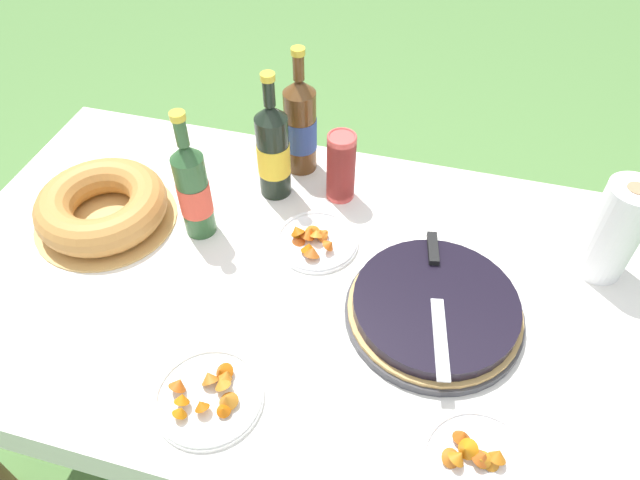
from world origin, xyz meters
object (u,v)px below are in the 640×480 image
Objects in this scene: serving_knife at (436,288)px; snack_plate_left at (479,465)px; bundt_cake at (102,206)px; paper_towel_roll at (615,231)px; cup_stack at (341,167)px; juice_bottle_red at (273,151)px; berry_tart at (435,309)px; cider_bottle_green at (193,190)px; snack_plate_near at (209,395)px; cider_bottle_amber at (300,126)px; snack_plate_right at (315,240)px.

snack_plate_left is at bearing 9.56° from serving_knife.
paper_towel_roll is at bearing 7.53° from bundt_cake.
cup_stack is (0.54, 0.24, 0.05)m from bundt_cake.
serving_knife is 1.77× the size of snack_plate_left.
berry_tart is at bearing -33.56° from juice_bottle_red.
bundt_cake is 1.01× the size of juice_bottle_red.
snack_plate_near is at bearing -64.97° from cider_bottle_green.
bundt_cake is 0.59m from cup_stack.
paper_towel_roll is at bearing 67.28° from snack_plate_left.
cider_bottle_green is 0.23m from juice_bottle_red.
paper_towel_roll is at bearing -7.98° from cup_stack.
berry_tart is 0.83m from bundt_cake.
serving_knife is 0.36m from snack_plate_left.
paper_towel_roll is (0.23, 0.54, 0.11)m from snack_plate_left.
juice_bottle_red is 1.62× the size of snack_plate_near.
cider_bottle_green is 1.60× the size of snack_plate_left.
cider_bottle_green reaches higher than snack_plate_near.
cup_stack is at bearing 172.02° from paper_towel_roll.
juice_bottle_red is (0.13, 0.18, 0.00)m from cider_bottle_green.
snack_plate_right is at bearing -67.14° from cider_bottle_amber.
cup_stack is at bearing -33.74° from cider_bottle_amber.
bundt_cake is at bearing -155.81° from cup_stack.
serving_knife is at bearing -46.82° from cup_stack.
serving_knife reaches higher than snack_plate_right.
serving_knife is 1.09× the size of juice_bottle_red.
cup_stack reaches higher than snack_plate_near.
berry_tart reaches higher than snack_plate_near.
serving_knife reaches higher than snack_plate_near.
juice_bottle_red is at bearing -171.02° from cup_stack.
berry_tart is 1.11× the size of juice_bottle_red.
serving_knife is at bearing 110.47° from snack_plate_left.
snack_plate_near is (0.03, -0.71, -0.12)m from cider_bottle_amber.
cider_bottle_green is at bearing 7.58° from bundt_cake.
snack_plate_left is (0.57, -0.60, -0.12)m from juice_bottle_red.
berry_tart is 1.09× the size of bundt_cake.
juice_bottle_red reaches higher than cider_bottle_green.
snack_plate_near is at bearing -143.61° from paper_towel_roll.
cider_bottle_green is at bearing -174.89° from snack_plate_right.
juice_bottle_red reaches higher than berry_tart.
bundt_cake is at bearing 157.72° from snack_plate_left.
cup_stack reaches higher than berry_tart.
snack_plate_near is 0.87× the size of paper_towel_roll.
serving_knife is 1.08× the size of bundt_cake.
paper_towel_roll is at bearing -13.00° from cider_bottle_amber.
cup_stack is at bearing 35.14° from cider_bottle_green.
cider_bottle_green is 0.99× the size of juice_bottle_red.
cider_bottle_amber reaches higher than paper_towel_roll.
snack_plate_right is (0.52, 0.06, -0.03)m from bundt_cake.
juice_bottle_red is at bearing 95.97° from snack_plate_near.
serving_knife is 0.51m from snack_plate_near.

